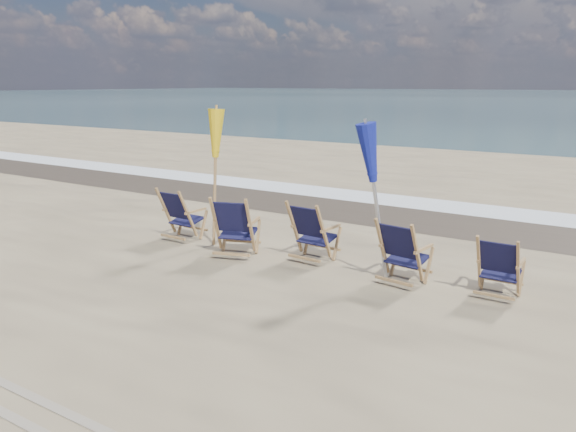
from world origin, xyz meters
name	(u,v)px	position (x,y,z in m)	size (l,w,h in m)	color
surf_foam	(419,203)	(0.00, 8.30, 0.00)	(200.00, 1.40, 0.01)	silver
wet_sand_strip	(396,215)	(0.00, 6.80, 0.00)	(200.00, 2.60, 0.00)	#42362A
beach_chair_0	(188,216)	(-2.41, 2.56, 0.51)	(0.66, 0.74, 1.02)	#121234
beach_chair_1	(250,228)	(-0.86, 2.38, 0.55)	(0.70, 0.78, 1.09)	#121234
beach_chair_2	(324,235)	(0.34, 2.74, 0.52)	(0.67, 0.75, 1.05)	#121234
beach_chair_3	(417,256)	(2.00, 2.48, 0.51)	(0.65, 0.73, 1.02)	#121234
beach_chair_4	(518,271)	(3.31, 2.72, 0.46)	(0.59, 0.66, 0.92)	#121234
umbrella_yellow	(214,141)	(-1.93, 2.79, 1.90)	(0.30, 0.30, 2.45)	#A27948
umbrella_blue	(379,160)	(1.33, 2.55, 1.83)	(0.30, 0.30, 2.37)	#A5A5AD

